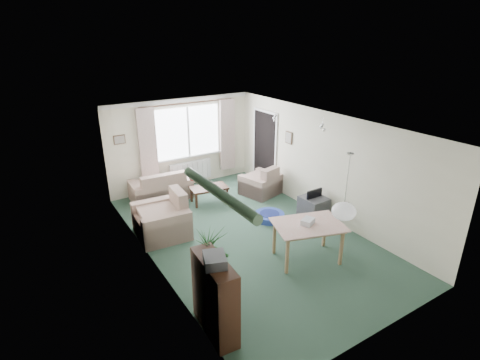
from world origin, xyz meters
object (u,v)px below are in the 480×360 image
houseplant (211,270)px  dining_table (307,242)px  tv_cube (313,208)px  pet_bed (269,216)px  armchair_corner (260,180)px  armchair_left (161,215)px  sofa (161,185)px  bookshelf (215,297)px  coffee_table (209,195)px

houseplant → dining_table: houseplant is taller
tv_cube → pet_bed: 1.02m
armchair_corner → dining_table: 3.12m
pet_bed → armchair_left: bearing=165.2°
sofa → bookshelf: bookshelf is taller
sofa → armchair_left: 1.90m
coffee_table → pet_bed: coffee_table is taller
sofa → pet_bed: 2.93m
tv_cube → pet_bed: (-0.87, 0.48, -0.19)m
armchair_left → tv_cube: bearing=75.1°
dining_table → armchair_corner: bearing=71.0°
bookshelf → dining_table: (2.30, 0.69, -0.22)m
bookshelf → tv_cube: 4.01m
pet_bed → coffee_table: bearing=115.3°
tv_cube → pet_bed: size_ratio=0.82×
sofa → bookshelf: bearing=80.9°
armchair_left → dining_table: (1.96, -2.28, -0.11)m
coffee_table → houseplant: bearing=-117.1°
armchair_left → coffee_table: size_ratio=1.17×
armchair_corner → tv_cube: 1.80m
sofa → pet_bed: size_ratio=2.19×
armchair_corner → bookshelf: size_ratio=0.75×
armchair_corner → pet_bed: (-0.65, -1.29, -0.32)m
coffee_table → dining_table: bearing=-83.5°
armchair_left → houseplant: houseplant is taller
houseplant → tv_cube: 3.65m
armchair_corner → tv_cube: (0.22, -1.78, -0.13)m
armchair_left → tv_cube: 3.39m
houseplant → tv_cube: houseplant is taller
houseplant → dining_table: 2.14m
coffee_table → sofa: bearing=137.7°
sofa → armchair_left: size_ratio=1.41×
armchair_corner → coffee_table: armchair_corner is taller
sofa → pet_bed: sofa is taller
pet_bed → tv_cube: bearing=-28.9°
coffee_table → dining_table: dining_table is taller
houseplant → dining_table: size_ratio=1.17×
armchair_corner → armchair_left: armchair_left is taller
armchair_corner → tv_cube: size_ratio=1.55×
coffee_table → tv_cube: bearing=-51.6°
armchair_left → bookshelf: bearing=-2.5°
bookshelf → houseplant: size_ratio=0.87×
armchair_corner → coffee_table: (-1.38, 0.25, -0.19)m
sofa → tv_cube: (2.54, -2.87, -0.12)m
coffee_table → pet_bed: 1.71m
coffee_table → bookshelf: bookshelf is taller
armchair_corner → coffee_table: 1.41m
bookshelf → dining_table: bearing=20.9°
bookshelf → pet_bed: bookshelf is taller
sofa → pet_bed: (1.66, -2.39, -0.30)m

